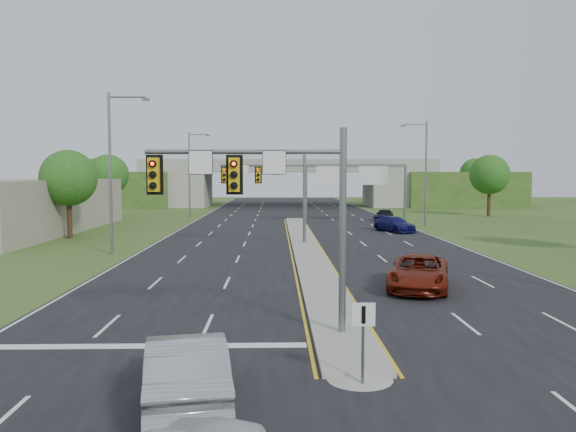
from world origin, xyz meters
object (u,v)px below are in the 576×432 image
(sign_gantry, at_px, (354,177))
(car_far_b, at_px, (394,224))
(car_far_c, at_px, (384,215))
(signal_mast_far, at_px, (275,184))
(signal_mast_near, at_px, (275,197))
(overpass, at_px, (288,186))
(car_far_a, at_px, (419,272))
(keep_right_sign, at_px, (363,329))
(car_silver, at_px, (186,369))

(sign_gantry, distance_m, car_far_b, 11.35)
(car_far_c, bearing_deg, signal_mast_far, -96.15)
(signal_mast_near, bearing_deg, car_far_c, 74.91)
(signal_mast_far, height_order, overpass, overpass)
(car_far_a, height_order, car_far_c, car_far_a)
(sign_gantry, bearing_deg, overpass, 100.79)
(signal_mast_far, height_order, keep_right_sign, signal_mast_far)
(signal_mast_far, xyz_separation_m, overpass, (2.26, 55.07, -1.17))
(keep_right_sign, xyz_separation_m, car_far_a, (4.58, 12.26, -0.69))
(keep_right_sign, bearing_deg, signal_mast_far, 94.39)
(overpass, bearing_deg, signal_mast_far, -92.35)
(signal_mast_near, distance_m, car_far_c, 49.82)
(sign_gantry, bearing_deg, signal_mast_near, -101.25)
(sign_gantry, distance_m, car_far_c, 6.70)
(keep_right_sign, bearing_deg, car_far_a, 69.52)
(signal_mast_near, distance_m, car_far_a, 11.09)
(signal_mast_far, distance_m, sign_gantry, 21.91)
(car_far_b, bearing_deg, car_far_c, 58.84)
(overpass, bearing_deg, signal_mast_near, -91.62)
(car_far_a, relative_size, car_far_b, 1.16)
(car_far_b, bearing_deg, car_silver, -133.01)
(signal_mast_far, bearing_deg, overpass, 87.65)
(sign_gantry, relative_size, car_far_c, 2.77)
(signal_mast_far, xyz_separation_m, car_far_b, (11.41, 9.87, -3.98))
(signal_mast_near, xyz_separation_m, car_far_a, (6.84, 7.81, -3.90))
(signal_mast_far, relative_size, sign_gantry, 0.60)
(keep_right_sign, relative_size, car_silver, 0.43)
(car_far_c, bearing_deg, car_silver, -82.44)
(signal_mast_far, relative_size, car_far_b, 1.39)
(keep_right_sign, relative_size, car_far_b, 0.44)
(keep_right_sign, height_order, car_far_a, keep_right_sign)
(signal_mast_near, relative_size, car_far_a, 1.20)
(sign_gantry, bearing_deg, signal_mast_far, -114.11)
(overpass, height_order, car_far_c, overpass)
(car_silver, height_order, car_far_b, car_silver)
(signal_mast_near, bearing_deg, car_far_b, 71.88)
(signal_mast_far, bearing_deg, keep_right_sign, -85.61)
(keep_right_sign, xyz_separation_m, car_far_b, (9.14, 39.32, -0.77))
(keep_right_sign, bearing_deg, car_silver, -166.46)
(signal_mast_far, bearing_deg, car_far_c, 60.60)
(car_silver, relative_size, car_far_c, 1.24)
(overpass, bearing_deg, car_far_a, -86.37)
(signal_mast_far, bearing_deg, car_far_b, 40.86)
(car_far_b, bearing_deg, car_far_a, -124.11)
(keep_right_sign, bearing_deg, sign_gantry, 82.30)
(signal_mast_far, relative_size, car_silver, 1.36)
(signal_mast_near, xyz_separation_m, overpass, (2.26, 80.07, -1.17))
(signal_mast_near, height_order, signal_mast_far, same)
(car_far_b, bearing_deg, overpass, 76.90)
(signal_mast_near, xyz_separation_m, signal_mast_far, (0.00, 25.00, 0.00))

